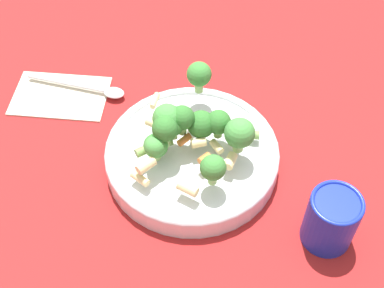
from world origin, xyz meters
TOP-DOWN VIEW (x-y plane):
  - ground_plane at (0.00, 0.00)m, footprint 3.00×3.00m
  - bowl at (0.00, 0.00)m, footprint 0.27×0.27m
  - pasta_salad at (0.00, -0.00)m, footprint 0.19×0.21m
  - cup at (-0.23, -0.02)m, footprint 0.07×0.07m
  - napkin at (0.27, 0.03)m, footprint 0.19×0.18m
  - spoon at (0.23, -0.01)m, footprint 0.17×0.09m

SIDE VIEW (x-z plane):
  - ground_plane at x=0.00m, z-range 0.00..0.00m
  - napkin at x=0.27m, z-range 0.00..0.01m
  - spoon at x=0.23m, z-range 0.01..0.02m
  - bowl at x=0.00m, z-range 0.00..0.04m
  - cup at x=-0.23m, z-range 0.00..0.09m
  - pasta_salad at x=0.00m, z-range 0.04..0.12m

